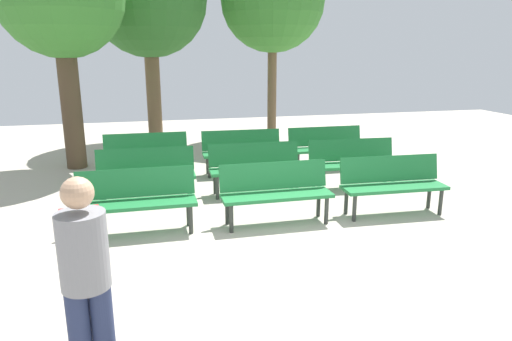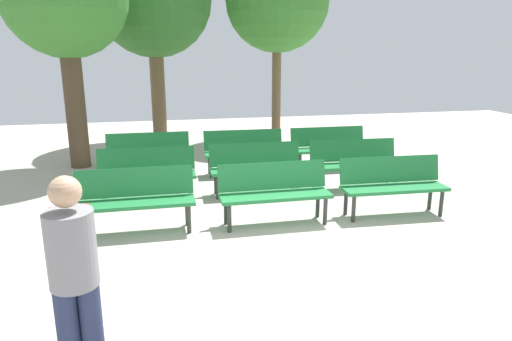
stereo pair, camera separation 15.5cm
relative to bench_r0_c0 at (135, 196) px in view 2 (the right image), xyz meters
name	(u,v)px [view 2 (the right image)]	position (x,y,z in m)	size (l,w,h in m)	color
ground_plane	(302,271)	(1.88, -1.66, -0.50)	(24.00, 24.00, 0.00)	#B2A899
bench_r0_c0	(135,196)	(0.00, 0.00, 0.00)	(1.60, 0.49, 0.87)	#1E7238
bench_r0_c1	(274,189)	(1.95, -0.09, 0.00)	(1.60, 0.48, 0.87)	#1E7238
bench_r0_c2	(392,182)	(3.80, -0.12, 0.00)	(1.62, 0.54, 0.87)	#1E7238
bench_r1_c0	(147,171)	(0.13, 1.37, 0.00)	(1.61, 0.53, 0.87)	#1E7238
bench_r1_c1	(256,165)	(1.99, 1.37, 0.00)	(1.61, 0.53, 0.87)	#1E7238
bench_r1_c2	(354,161)	(3.80, 1.30, 0.00)	(1.62, 0.57, 0.87)	#1E7238
bench_r2_c0	(148,152)	(0.15, 2.80, 0.00)	(1.61, 0.51, 0.87)	#1E7238
bench_r2_c1	(244,149)	(2.04, 2.71, 0.00)	(1.62, 0.54, 0.87)	#1E7238
bench_r2_c2	(329,145)	(3.85, 2.69, 0.00)	(1.60, 0.50, 0.87)	#1E7238
tree_0	(277,0)	(3.65, 6.31, 3.22)	(2.78, 2.78, 5.13)	brown
visitor_with_backpack	(74,271)	(-0.29, -3.05, 0.43)	(0.39, 0.56, 1.65)	navy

